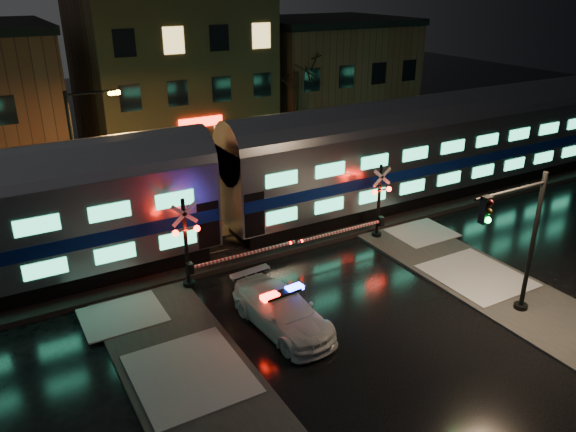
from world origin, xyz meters
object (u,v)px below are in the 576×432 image
object	(u,v)px
crossing_signal_left	(196,251)
traffic_light	(517,246)
crossing_signal_right	(374,211)
police_car	(282,311)
streetlight	(81,158)

from	to	relation	value
crossing_signal_left	traffic_light	bearing A→B (deg)	-40.72
traffic_light	crossing_signal_right	bearing A→B (deg)	105.70
crossing_signal_right	traffic_light	bearing A→B (deg)	-88.67
police_car	streetlight	bearing A→B (deg)	107.40
crossing_signal_left	traffic_light	size ratio (longest dim) A/B	0.99
police_car	crossing_signal_left	xyz separation A→B (m)	(-1.60, 4.35, 0.93)
crossing_signal_left	streetlight	size ratio (longest dim) A/B	0.76
police_car	crossing_signal_left	bearing A→B (deg)	105.68
police_car	streetlight	distance (m)	12.42
crossing_signal_right	traffic_light	size ratio (longest dim) A/B	0.94
crossing_signal_right	streetlight	distance (m)	13.96
streetlight	traffic_light	bearing A→B (deg)	-50.44
police_car	crossing_signal_right	bearing A→B (deg)	25.55
police_car	crossing_signal_left	distance (m)	4.73
traffic_light	streetlight	bearing A→B (deg)	143.93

